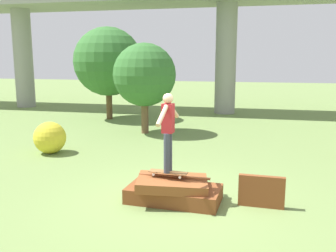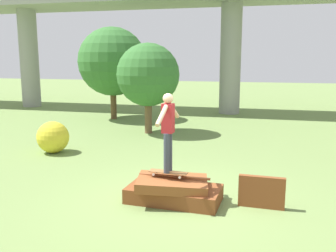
{
  "view_description": "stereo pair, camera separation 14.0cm",
  "coord_description": "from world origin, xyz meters",
  "px_view_note": "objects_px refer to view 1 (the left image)",
  "views": [
    {
      "loc": [
        1.56,
        -7.29,
        2.97
      ],
      "look_at": [
        -0.11,
        -0.07,
        1.61
      ],
      "focal_mm": 40.0,
      "sensor_mm": 36.0,
      "label": 1
    },
    {
      "loc": [
        1.7,
        -7.26,
        2.97
      ],
      "look_at": [
        -0.11,
        -0.07,
        1.61
      ],
      "focal_mm": 40.0,
      "sensor_mm": 36.0,
      "label": 2
    }
  ],
  "objects_px": {
    "skater": "(168,127)",
    "tree_behind_left": "(108,62)",
    "skateboard": "(168,172)",
    "tree_behind_right": "(144,75)",
    "bush_yellow_flowering": "(50,138)"
  },
  "relations": [
    {
      "from": "skater",
      "to": "tree_behind_right",
      "type": "xyz_separation_m",
      "value": [
        -2.53,
        6.85,
        0.71
      ]
    },
    {
      "from": "skateboard",
      "to": "tree_behind_left",
      "type": "distance_m",
      "value": 11.3
    },
    {
      "from": "tree_behind_right",
      "to": "bush_yellow_flowering",
      "type": "bearing_deg",
      "value": -117.88
    },
    {
      "from": "skateboard",
      "to": "bush_yellow_flowering",
      "type": "bearing_deg",
      "value": 145.65
    },
    {
      "from": "skateboard",
      "to": "bush_yellow_flowering",
      "type": "relative_size",
      "value": 0.83
    },
    {
      "from": "tree_behind_left",
      "to": "tree_behind_right",
      "type": "relative_size",
      "value": 1.25
    },
    {
      "from": "skateboard",
      "to": "tree_behind_left",
      "type": "height_order",
      "value": "tree_behind_left"
    },
    {
      "from": "skateboard",
      "to": "tree_behind_right",
      "type": "distance_m",
      "value": 7.49
    },
    {
      "from": "skateboard",
      "to": "tree_behind_right",
      "type": "height_order",
      "value": "tree_behind_right"
    },
    {
      "from": "skater",
      "to": "bush_yellow_flowering",
      "type": "height_order",
      "value": "skater"
    },
    {
      "from": "skater",
      "to": "skateboard",
      "type": "bearing_deg",
      "value": 116.57
    },
    {
      "from": "skater",
      "to": "tree_behind_left",
      "type": "height_order",
      "value": "tree_behind_left"
    },
    {
      "from": "tree_behind_right",
      "to": "skateboard",
      "type": "bearing_deg",
      "value": -69.72
    },
    {
      "from": "skater",
      "to": "tree_behind_right",
      "type": "distance_m",
      "value": 7.34
    },
    {
      "from": "skater",
      "to": "tree_behind_left",
      "type": "xyz_separation_m",
      "value": [
        -5.22,
        9.79,
        1.18
      ]
    }
  ]
}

